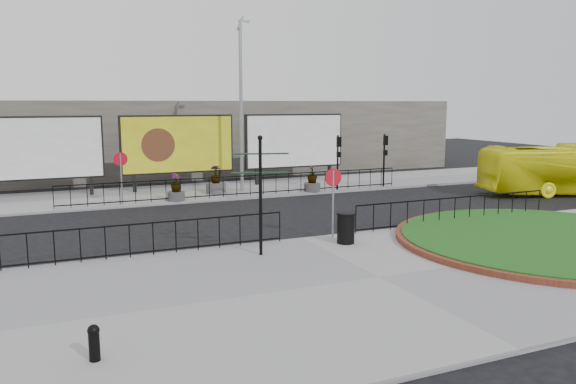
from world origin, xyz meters
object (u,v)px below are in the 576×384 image
litter_bin (346,228)px  planter_a (176,190)px  billboard_mid (178,145)px  planter_c (312,181)px  bollard (94,341)px  bus (571,169)px  fingerpost_sign (260,184)px  lamp_post (241,104)px  planter_b (216,184)px

litter_bin → planter_a: (-3.46, 10.72, -0.02)m
billboard_mid → planter_c: 7.62m
planter_a → bollard: bearing=-107.2°
bus → planter_c: 13.86m
billboard_mid → planter_c: size_ratio=4.30×
fingerpost_sign → bus: 20.39m
billboard_mid → litter_bin: billboard_mid is taller
lamp_post → planter_a: size_ratio=6.82×
billboard_mid → planter_c: (6.45, -3.57, -1.92)m
lamp_post → litter_bin: bearing=-92.3°
planter_c → fingerpost_sign: bearing=-123.0°
fingerpost_sign → planter_b: fingerpost_sign is taller
billboard_mid → lamp_post: bearing=-33.3°
litter_bin → planter_b: planter_b is taller
billboard_mid → planter_c: billboard_mid is taller
planter_b → fingerpost_sign: bearing=-99.9°
lamp_post → bus: (16.02, -7.38, -3.48)m
planter_c → lamp_post: bearing=155.1°
lamp_post → planter_b: lamp_post is taller
lamp_post → planter_c: 5.63m
billboard_mid → litter_bin: bearing=-80.0°
billboard_mid → planter_a: 4.19m
fingerpost_sign → lamp_post: bearing=96.0°
planter_a → bus: bearing=-16.1°
billboard_mid → fingerpost_sign: billboard_mid is taller
litter_bin → bus: 17.26m
litter_bin → lamp_post: bearing=87.7°
fingerpost_sign → litter_bin: (3.18, 0.24, -1.73)m
fingerpost_sign → planter_b: size_ratio=2.51×
billboard_mid → fingerpost_sign: (-0.67, -14.53, -0.21)m
lamp_post → fingerpost_sign: size_ratio=2.46×
planter_a → planter_b: size_ratio=0.91×
billboard_mid → planter_a: bearing=-104.9°
bollard → planter_b: 19.60m
planter_b → planter_a: bearing=-149.2°
billboard_mid → lamp_post: size_ratio=0.67×
bollard → litter_bin: litter_bin is taller
lamp_post → bollard: lamp_post is taller
lamp_post → planter_a: (-3.96, -1.60, -4.19)m
litter_bin → planter_b: 12.22m
planter_b → billboard_mid: bearing=125.2°
planter_c → billboard_mid: bearing=151.0°
litter_bin → planter_c: 11.42m
planter_a → planter_b: 2.84m
planter_a → lamp_post: bearing=22.0°
billboard_mid → planter_b: bearing=-54.8°
billboard_mid → bollard: size_ratio=8.88×
bollard → planter_c: (12.56, 16.61, 0.17)m
bus → planter_b: bearing=84.7°
billboard_mid → planter_c: bearing=-29.0°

